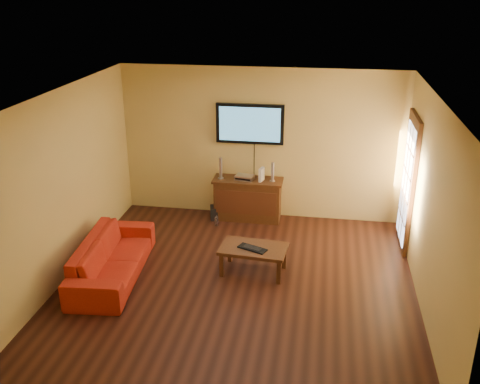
% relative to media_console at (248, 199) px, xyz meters
% --- Properties ---
extents(ground_plane, '(5.00, 5.00, 0.00)m').
position_rel_media_console_xyz_m(ground_plane, '(0.19, -2.26, -0.38)').
color(ground_plane, black).
rests_on(ground_plane, ground).
extents(room_walls, '(5.00, 5.00, 5.00)m').
position_rel_media_console_xyz_m(room_walls, '(0.19, -1.63, 1.31)').
color(room_walls, tan).
rests_on(room_walls, ground).
extents(french_door, '(0.07, 1.02, 2.22)m').
position_rel_media_console_xyz_m(french_door, '(2.65, -0.56, 0.67)').
color(french_door, '#3C1F0D').
rests_on(french_door, ground).
extents(media_console, '(1.24, 0.47, 0.76)m').
position_rel_media_console_xyz_m(media_console, '(0.00, 0.00, 0.00)').
color(media_console, '#3C1F0D').
rests_on(media_console, ground).
extents(television, '(1.19, 0.08, 0.70)m').
position_rel_media_console_xyz_m(television, '(-0.00, 0.20, 1.34)').
color(television, black).
rests_on(television, ground).
extents(coffee_table, '(1.01, 0.66, 0.41)m').
position_rel_media_console_xyz_m(coffee_table, '(0.37, -1.88, -0.03)').
color(coffee_table, '#3C1F0D').
rests_on(coffee_table, ground).
extents(sofa, '(0.77, 2.08, 0.80)m').
position_rel_media_console_xyz_m(sofa, '(-1.65, -2.32, 0.02)').
color(sofa, '#B62514').
rests_on(sofa, ground).
extents(speaker_left, '(0.11, 0.11, 0.39)m').
position_rel_media_console_xyz_m(speaker_left, '(-0.49, -0.03, 0.55)').
color(speaker_left, silver).
rests_on(speaker_left, media_console).
extents(speaker_right, '(0.10, 0.10, 0.35)m').
position_rel_media_console_xyz_m(speaker_right, '(0.44, -0.02, 0.54)').
color(speaker_right, silver).
rests_on(speaker_right, media_console).
extents(av_receiver, '(0.36, 0.28, 0.07)m').
position_rel_media_console_xyz_m(av_receiver, '(-0.06, 0.00, 0.41)').
color(av_receiver, silver).
rests_on(av_receiver, media_console).
extents(game_console, '(0.09, 0.18, 0.24)m').
position_rel_media_console_xyz_m(game_console, '(0.25, -0.03, 0.50)').
color(game_console, white).
rests_on(game_console, media_console).
extents(subwoofer, '(0.29, 0.29, 0.24)m').
position_rel_media_console_xyz_m(subwoofer, '(-0.55, -0.10, -0.26)').
color(subwoofer, black).
rests_on(subwoofer, ground).
extents(bottle, '(0.07, 0.07, 0.19)m').
position_rel_media_console_xyz_m(bottle, '(-0.50, -0.39, -0.29)').
color(bottle, white).
rests_on(bottle, ground).
extents(keyboard, '(0.46, 0.31, 0.03)m').
position_rel_media_console_xyz_m(keyboard, '(0.36, -1.94, 0.04)').
color(keyboard, black).
rests_on(keyboard, coffee_table).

